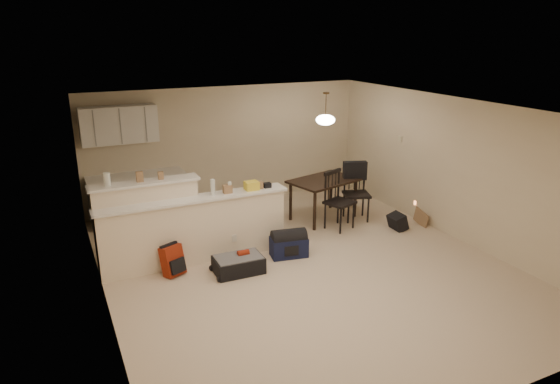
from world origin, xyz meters
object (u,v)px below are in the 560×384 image
dining_table (324,184)px  red_backpack (172,260)px  dining_chair_near (340,201)px  navy_duffel (289,247)px  black_daypack (398,222)px  suitcase (239,265)px  pendant_lamp (325,119)px  dining_chair_far (357,193)px

dining_table → red_backpack: size_ratio=3.13×
red_backpack → dining_chair_near: bearing=-14.2°
red_backpack → navy_duffel: red_backpack is taller
navy_duffel → black_daypack: (2.37, 0.17, -0.02)m
suitcase → black_daypack: size_ratio=2.23×
pendant_lamp → black_daypack: 2.36m
pendant_lamp → red_backpack: pendant_lamp is taller
pendant_lamp → dining_chair_far: pendant_lamp is taller
dining_chair_near → black_daypack: dining_chair_near is taller
red_backpack → black_daypack: (4.28, 0.00, -0.09)m
dining_table → red_backpack: 3.51m
dining_table → dining_chair_near: (0.01, -0.60, -0.15)m
navy_duffel → black_daypack: 2.38m
dining_table → suitcase: bearing=-162.3°
suitcase → navy_duffel: bearing=12.3°
red_backpack → black_daypack: red_backpack is taller
navy_duffel → red_backpack: bearing=-175.1°
black_daypack → dining_chair_near: bearing=64.4°
suitcase → navy_duffel: navy_duffel is taller
pendant_lamp → suitcase: size_ratio=0.83×
dining_chair_far → suitcase: (-2.91, -1.14, -0.43)m
dining_chair_far → navy_duffel: bearing=-135.2°
dining_table → dining_chair_far: bearing=-45.4°
suitcase → dining_table: bearing=33.3°
dining_table → dining_chair_near: dining_chair_near is taller
red_backpack → dining_chair_far: bearing=-11.7°
dining_chair_near → red_backpack: size_ratio=2.37×
red_backpack → navy_duffel: 1.91m
dining_table → navy_duffel: dining_table is taller
red_backpack → dining_table: bearing=-4.4°
dining_chair_near → red_backpack: 3.36m
suitcase → black_daypack: 3.36m
pendant_lamp → navy_duffel: size_ratio=1.04×
dining_chair_near → red_backpack: dining_chair_near is taller
dining_table → dining_chair_far: dining_chair_far is taller
dining_chair_near → navy_duffel: (-1.40, -0.69, -0.39)m
red_backpack → black_daypack: 4.28m
dining_chair_near → dining_table: bearing=70.6°
pendant_lamp → black_daypack: pendant_lamp is taller
dining_chair_near → black_daypack: 1.17m
dining_table → dining_chair_near: bearing=-103.6°
pendant_lamp → dining_chair_far: size_ratio=0.56×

